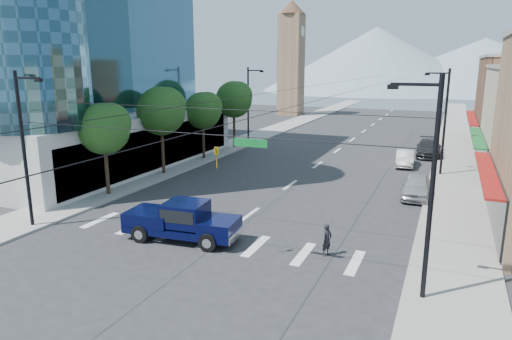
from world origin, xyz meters
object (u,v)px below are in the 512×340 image
object	(u,v)px
pedestrian	(327,240)
parked_car_near	(416,186)
pickup_truck	(182,220)
parked_car_mid	(405,158)
parked_car_far	(429,148)

from	to	relation	value
pedestrian	parked_car_near	distance (m)	12.89
pickup_truck	parked_car_mid	bearing A→B (deg)	63.41
pickup_truck	parked_car_mid	size ratio (longest dim) A/B	1.45
pickup_truck	parked_car_far	world-z (taller)	pickup_truck
parked_car_near	pickup_truck	bearing A→B (deg)	-130.65
parked_car_mid	parked_car_near	bearing A→B (deg)	-84.79
pickup_truck	pedestrian	size ratio (longest dim) A/B	3.92
pickup_truck	parked_car_far	size ratio (longest dim) A/B	1.09
parked_car_near	parked_car_mid	world-z (taller)	parked_car_near
pedestrian	parked_car_near	bearing A→B (deg)	8.53
pickup_truck	parked_car_mid	xyz separation A→B (m)	(9.29, 23.99, -0.37)
pickup_truck	parked_car_far	bearing A→B (deg)	64.16
pickup_truck	pedestrian	xyz separation A→B (m)	(7.79, 1.01, -0.28)
parked_car_mid	parked_car_far	world-z (taller)	parked_car_far
parked_car_near	parked_car_far	bearing A→B (deg)	88.80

